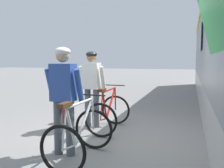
{
  "coord_description": "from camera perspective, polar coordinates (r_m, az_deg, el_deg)",
  "views": [
    {
      "loc": [
        1.28,
        -4.21,
        1.54
      ],
      "look_at": [
        -0.31,
        0.41,
        1.05
      ],
      "focal_mm": 36.66,
      "sensor_mm": 36.0,
      "label": 1
    }
  ],
  "objects": [
    {
      "name": "cyclist_far_in_white",
      "position": [
        5.32,
        -5.06,
        0.47
      ],
      "size": [
        0.62,
        0.33,
        1.76
      ],
      "color": "#4C515B",
      "rests_on": "ground"
    },
    {
      "name": "ground_plane",
      "position": [
        4.66,
        2.04,
        -13.58
      ],
      "size": [
        80.0,
        80.0,
        0.0
      ],
      "primitive_type": "plane",
      "color": "gray"
    },
    {
      "name": "bicycle_far_red",
      "position": [
        5.11,
        -0.83,
        -7.13
      ],
      "size": [
        0.73,
        1.08,
        0.99
      ],
      "color": "black",
      "rests_on": "ground"
    },
    {
      "name": "backpack_on_platform",
      "position": [
        5.87,
        -11.11,
        -7.58
      ],
      "size": [
        0.31,
        0.23,
        0.4
      ],
      "primitive_type": "cube",
      "rotation": [
        0.0,
        0.0,
        0.19
      ],
      "color": "maroon",
      "rests_on": "ground"
    },
    {
      "name": "bicycle_near_white",
      "position": [
        3.63,
        -8.04,
        -12.61
      ],
      "size": [
        0.72,
        1.08,
        0.99
      ],
      "color": "black",
      "rests_on": "ground"
    },
    {
      "name": "cyclist_near_in_blue",
      "position": [
        3.77,
        -12.01,
        -1.82
      ],
      "size": [
        0.62,
        0.32,
        1.76
      ],
      "color": "#4C515B",
      "rests_on": "ground"
    }
  ]
}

